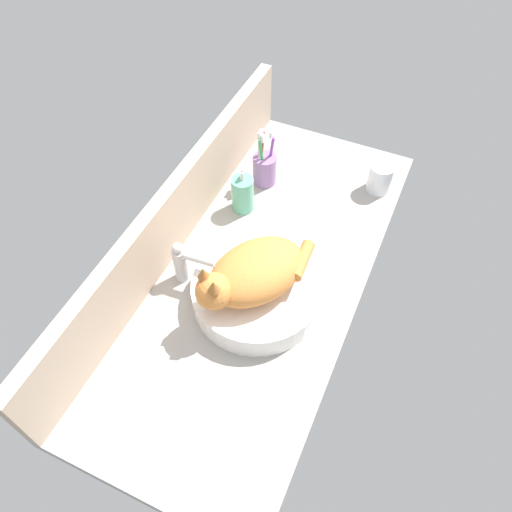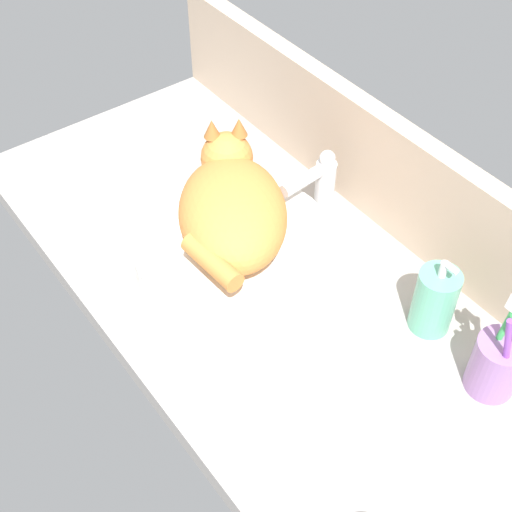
{
  "view_description": "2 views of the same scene",
  "coord_description": "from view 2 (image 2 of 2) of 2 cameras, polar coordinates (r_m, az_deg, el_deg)",
  "views": [
    {
      "loc": [
        -73.38,
        -31.69,
        107.8
      ],
      "look_at": [
        -2.52,
        0.19,
        9.18
      ],
      "focal_mm": 35.0,
      "sensor_mm": 36.0,
      "label": 1
    },
    {
      "loc": [
        58.48,
        -48.85,
        88.27
      ],
      "look_at": [
        -1.04,
        -4.21,
        9.99
      ],
      "focal_mm": 50.0,
      "sensor_mm": 36.0,
      "label": 2
    }
  ],
  "objects": [
    {
      "name": "ground_plane",
      "position": [
        1.18,
        1.94,
        -3.41
      ],
      "size": [
        123.31,
        54.2,
        4.0
      ],
      "primitive_type": "cube",
      "color": "#9E9993"
    },
    {
      "name": "backsplash_panel",
      "position": [
        1.22,
        11.48,
        5.86
      ],
      "size": [
        123.31,
        3.6,
        20.79
      ],
      "primitive_type": "cube",
      "color": "tan",
      "rests_on": "ground_plane"
    },
    {
      "name": "sink_basin",
      "position": [
        1.18,
        -1.78,
        0.29
      ],
      "size": [
        32.76,
        32.76,
        6.82
      ],
      "primitive_type": "cylinder",
      "color": "white",
      "rests_on": "ground_plane"
    },
    {
      "name": "cat",
      "position": [
        1.12,
        -1.98,
        4.03
      ],
      "size": [
        30.19,
        27.47,
        14.0
      ],
      "color": "orange",
      "rests_on": "sink_basin"
    },
    {
      "name": "faucet",
      "position": [
        1.25,
        5.2,
        5.84
      ],
      "size": [
        3.63,
        11.85,
        13.6
      ],
      "color": "silver",
      "rests_on": "ground_plane"
    },
    {
      "name": "soap_dispenser",
      "position": [
        1.11,
        14.09,
        -3.46
      ],
      "size": [
        6.5,
        6.5,
        14.54
      ],
      "color": "#60B793",
      "rests_on": "ground_plane"
    },
    {
      "name": "toothbrush_cup",
      "position": [
        1.07,
        18.72,
        -8.08
      ],
      "size": [
        7.23,
        7.23,
        18.72
      ],
      "color": "#996BA8",
      "rests_on": "ground_plane"
    }
  ]
}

